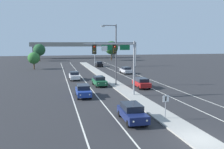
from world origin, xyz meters
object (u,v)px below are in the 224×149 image
Objects in this scene: car_receding_black at (99,64)px; tree_far_left_b at (39,50)px; overhead_signal_mast at (119,57)px; tree_far_right_b at (111,48)px; car_oncoming_green at (99,81)px; car_receding_silver at (126,70)px; car_oncoming_white at (74,76)px; car_receding_red at (141,83)px; car_oncoming_blue at (83,91)px; median_sign_post at (166,103)px; street_lamp_median at (115,51)px; highway_sign_gantry at (116,46)px; car_oncoming_navy at (132,112)px; tree_far_left_c at (34,58)px.

car_receding_black is 34.69m from tree_far_left_b.
tree_far_right_b is (15.03, 67.25, -0.04)m from overhead_signal_mast.
tree_far_right_b is at bearing 74.70° from car_oncoming_green.
car_receding_black is at bearing -56.48° from tree_far_left_b.
car_oncoming_green and car_receding_silver have the same top height.
car_oncoming_white is 0.99× the size of car_receding_red.
car_oncoming_blue is at bearing -106.49° from tree_far_right_b.
street_lamp_median is (-0.16, 18.59, 4.21)m from median_sign_post.
car_receding_black is (3.21, 51.91, -0.77)m from median_sign_post.
car_receding_black is at bearing 79.79° from car_oncoming_green.
street_lamp_median is at bearing -113.52° from car_receding_silver.
median_sign_post is (1.69, -10.46, -3.73)m from overhead_signal_mast.
car_oncoming_white is at bearing -120.78° from highway_sign_gantry.
car_oncoming_navy is at bearing -81.00° from tree_far_left_b.
street_lamp_median is 2.22× the size of car_oncoming_blue.
tree_far_left_c is (-13.78, 38.42, -2.25)m from overhead_signal_mast.
street_lamp_median is 6.84m from car_receding_red.
car_oncoming_navy is 0.34× the size of highway_sign_gantry.
car_oncoming_navy is 1.00× the size of car_receding_silver.
car_receding_silver is 52.13m from tree_far_left_b.
highway_sign_gantry is at bearing 5.93° from tree_far_left_c.
street_lamp_median is 2.13× the size of tree_far_left_c.
overhead_signal_mast is 68.91m from tree_far_right_b.
car_receding_black is at bearing 84.22° from street_lamp_median.
car_receding_black is (6.33, 51.55, 0.00)m from car_oncoming_navy.
car_oncoming_white is (-6.23, 26.71, -0.77)m from median_sign_post.
median_sign_post is 0.49× the size of car_receding_silver.
tree_far_left_c is at bearing -170.79° from car_receding_black.
car_oncoming_blue is (-6.11, -7.15, -4.97)m from street_lamp_median.
street_lamp_median is 1.24× the size of tree_far_right_b.
car_oncoming_blue is at bearing 167.97° from overhead_signal_mast.
tree_far_right_b is at bearing 45.02° from tree_far_left_c.
tree_far_left_c is (-9.24, 22.17, 2.24)m from car_oncoming_white.
car_receding_silver is 26.74m from tree_far_left_c.
highway_sign_gantry is 24.25m from tree_far_left_c.
street_lamp_median is 17.17m from car_receding_silver.
overhead_signal_mast is 1.60× the size of car_oncoming_navy.
highway_sign_gantry reaches higher than car_oncoming_white.
car_receding_silver is at bearing -64.69° from tree_far_left_b.
tree_far_right_b reaches higher than car_receding_black.
street_lamp_median reaches higher than tree_far_left_c.
street_lamp_median is 11.30m from car_oncoming_white.
highway_sign_gantry is (2.06, 17.71, 5.34)m from car_receding_silver.
highway_sign_gantry is (14.69, 24.65, 5.34)m from car_oncoming_white.
highway_sign_gantry is 1.92× the size of tree_far_left_b.
car_receding_red is at bearing -60.17° from tree_far_left_c.
car_oncoming_green is (0.42, 18.76, 0.00)m from car_oncoming_navy.
tree_far_right_b reaches higher than car_receding_silver.
street_lamp_median is 1.45× the size of tree_far_left_b.
highway_sign_gantry is at bearing 83.38° from car_receding_silver.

